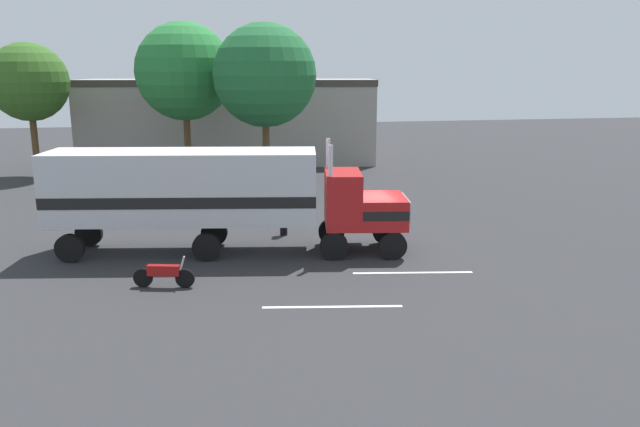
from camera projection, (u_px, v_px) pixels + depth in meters
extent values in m
plane|color=#2D2D30|center=(360.00, 248.00, 25.71)|extent=(120.00, 120.00, 0.00)
cube|color=silver|center=(413.00, 273.00, 22.58)|extent=(4.37, 0.89, 0.01)
cube|color=silver|center=(332.00, 307.00, 19.35)|extent=(4.36, 0.89, 0.01)
cube|color=#B21919|center=(382.00, 211.00, 24.89)|extent=(2.19, 2.77, 1.20)
cube|color=#B21919|center=(343.00, 199.00, 24.73)|extent=(1.80, 2.70, 2.20)
cube|color=silver|center=(405.00, 211.00, 24.92)|extent=(0.43, 2.08, 1.08)
cube|color=black|center=(382.00, 209.00, 24.88)|extent=(2.20, 2.81, 0.36)
cylinder|color=silver|center=(328.00, 179.00, 25.65)|extent=(0.18, 0.18, 3.40)
cylinder|color=silver|center=(330.00, 189.00, 23.51)|extent=(0.18, 0.18, 3.40)
cube|color=silver|center=(183.00, 186.00, 24.43)|extent=(10.79, 4.32, 2.80)
cube|color=black|center=(184.00, 197.00, 24.52)|extent=(10.79, 4.36, 0.44)
cylinder|color=silver|center=(350.00, 221.00, 26.30)|extent=(1.39, 0.85, 0.64)
cylinder|color=black|center=(385.00, 231.00, 26.23)|extent=(1.13, 0.48, 1.10)
cylinder|color=black|center=(393.00, 246.00, 24.09)|extent=(1.13, 0.48, 1.10)
cylinder|color=black|center=(331.00, 232.00, 26.17)|extent=(1.13, 0.48, 1.10)
cylinder|color=black|center=(334.00, 246.00, 24.03)|extent=(1.13, 0.48, 1.10)
cylinder|color=black|center=(214.00, 232.00, 26.03)|extent=(1.13, 0.48, 1.10)
cylinder|color=black|center=(207.00, 247.00, 23.89)|extent=(1.13, 0.48, 1.10)
cylinder|color=black|center=(89.00, 233.00, 25.88)|extent=(1.13, 0.48, 1.10)
cylinder|color=black|center=(70.00, 248.00, 23.74)|extent=(1.13, 0.48, 1.10)
cylinder|color=black|center=(285.00, 226.00, 27.60)|extent=(0.18, 0.18, 0.82)
cylinder|color=black|center=(282.00, 226.00, 27.58)|extent=(0.18, 0.18, 0.82)
cylinder|color=#333338|center=(283.00, 211.00, 27.43)|extent=(0.34, 0.34, 0.58)
sphere|color=tan|center=(283.00, 202.00, 27.34)|extent=(0.23, 0.23, 0.23)
cube|color=black|center=(283.00, 210.00, 27.61)|extent=(0.26, 0.16, 0.36)
cube|color=#B7B7BC|center=(181.00, 196.00, 32.91)|extent=(4.42, 1.86, 0.70)
cube|color=#1E232D|center=(177.00, 185.00, 32.72)|extent=(2.12, 1.68, 0.55)
cylinder|color=black|center=(209.00, 198.00, 34.03)|extent=(0.64, 0.23, 0.64)
cylinder|color=black|center=(210.00, 204.00, 32.55)|extent=(0.64, 0.23, 0.64)
cylinder|color=black|center=(153.00, 201.00, 33.42)|extent=(0.64, 0.23, 0.64)
cylinder|color=black|center=(152.00, 207.00, 31.94)|extent=(0.64, 0.23, 0.64)
cylinder|color=black|center=(185.00, 278.00, 20.99)|extent=(0.66, 0.26, 0.66)
cylinder|color=black|center=(143.00, 278.00, 21.05)|extent=(0.66, 0.26, 0.66)
cube|color=maroon|center=(164.00, 270.00, 20.95)|extent=(1.13, 0.50, 0.36)
cylinder|color=silver|center=(181.00, 266.00, 20.89)|extent=(0.29, 0.14, 0.69)
cylinder|color=brown|center=(35.00, 143.00, 42.20)|extent=(0.44, 0.44, 4.59)
sphere|color=#335F20|center=(29.00, 82.00, 41.25)|extent=(5.23, 5.23, 5.23)
cylinder|color=brown|center=(188.00, 142.00, 41.76)|extent=(0.44, 0.44, 4.86)
sphere|color=#277735|center=(184.00, 71.00, 40.68)|extent=(6.44, 6.44, 6.44)
cylinder|color=brown|center=(266.00, 150.00, 38.27)|extent=(0.44, 0.44, 4.71)
sphere|color=#206432|center=(265.00, 75.00, 37.23)|extent=(6.25, 6.25, 6.25)
cube|color=#9E938C|center=(230.00, 121.00, 48.88)|extent=(23.38, 9.71, 6.48)
cube|color=#3F3833|center=(228.00, 83.00, 48.20)|extent=(23.50, 9.83, 0.50)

